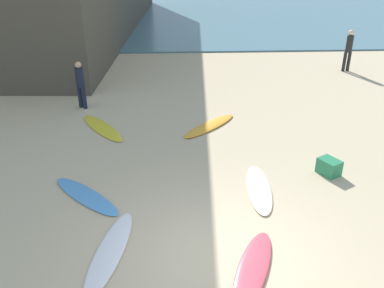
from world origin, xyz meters
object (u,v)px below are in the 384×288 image
surfboard_0 (110,251)px  surfboard_3 (210,126)px  surfboard_1 (86,196)px  surfboard_2 (102,128)px  beachgoer_mid (80,83)px  surfboard_4 (259,189)px  beach_cooler (329,167)px  beachgoer_near (349,48)px  surfboard_5 (253,268)px

surfboard_0 → surfboard_3: bearing=78.2°
surfboard_1 → surfboard_2: bearing=47.7°
surfboard_1 → beachgoer_mid: bearing=56.1°
surfboard_4 → beach_cooler: size_ratio=4.06×
beachgoer_near → beach_cooler: bearing=61.9°
beach_cooler → beachgoer_near: bearing=66.4°
surfboard_2 → beach_cooler: size_ratio=4.64×
beachgoer_near → surfboard_0: bearing=47.6°
surfboard_1 → beachgoer_mid: size_ratio=1.37×
surfboard_1 → surfboard_2: 3.77m
surfboard_2 → beachgoer_mid: (-0.92, 1.80, 0.87)m
surfboard_3 → surfboard_4: (0.84, -3.64, -0.01)m
beachgoer_near → surfboard_4: bearing=54.4°
surfboard_4 → surfboard_0: bearing=-143.6°
surfboard_1 → beachgoer_near: beachgoer_near is taller
surfboard_2 → beach_cooler: (6.02, -3.01, 0.17)m
surfboard_1 → beachgoer_mid: (-1.11, 5.57, 0.87)m
surfboard_2 → surfboard_3: (3.32, -0.02, 0.01)m
surfboard_3 → surfboard_5: surfboard_5 is taller
surfboard_2 → surfboard_5: size_ratio=1.18×
surfboard_0 → surfboard_2: surfboard_0 is taller
surfboard_3 → surfboard_4: bearing=-34.0°
surfboard_2 → surfboard_3: 3.32m
surfboard_4 → surfboard_1: bearing=-174.1°
surfboard_5 → beachgoer_near: 13.55m
surfboard_0 → surfboard_2: bearing=110.6°
beachgoer_mid → beach_cooler: beachgoer_mid is taller
surfboard_3 → beachgoer_mid: bearing=-160.1°
surfboard_0 → beachgoer_near: (8.87, 11.40, 0.97)m
surfboard_0 → surfboard_3: (2.35, 5.64, 0.00)m
surfboard_5 → beachgoer_near: size_ratio=1.15×
surfboard_0 → surfboard_5: (2.58, -0.56, 0.01)m
surfboard_5 → beach_cooler: 4.05m
surfboard_3 → surfboard_5: (0.23, -6.20, 0.00)m
surfboard_1 → beach_cooler: beach_cooler is taller
surfboard_3 → beachgoer_mid: (-4.24, 1.82, 0.86)m
beachgoer_mid → beachgoer_near: bearing=54.8°
surfboard_4 → surfboard_5: size_ratio=1.03×
surfboard_2 → beachgoer_mid: bearing=-96.9°
surfboard_4 → beachgoer_mid: 7.51m
surfboard_4 → beach_cooler: bearing=23.6°
surfboard_0 → beachgoer_mid: (-1.89, 7.46, 0.86)m
beach_cooler → surfboard_1: bearing=-172.6°
surfboard_5 → beach_cooler: beach_cooler is taller
surfboard_0 → beachgoer_mid: beachgoer_mid is taller
beachgoer_mid → beach_cooler: size_ratio=3.11×
surfboard_0 → beachgoer_mid: bearing=115.0°
beachgoer_near → surfboard_2: bearing=25.8°
surfboard_2 → surfboard_4: size_ratio=1.14×
surfboard_0 → beach_cooler: 5.70m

